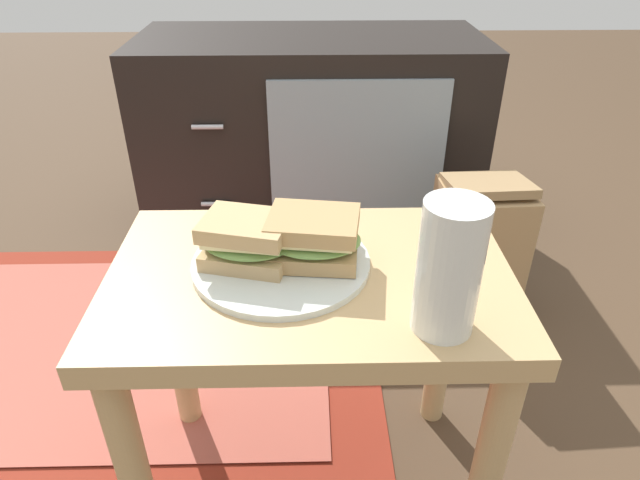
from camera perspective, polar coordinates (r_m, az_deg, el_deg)
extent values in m
plane|color=#4C3826|center=(1.10, -0.57, -23.34)|extent=(8.00, 8.00, 0.00)
cube|color=tan|center=(0.78, -0.74, -4.26)|extent=(0.56, 0.36, 0.04)
cylinder|color=tan|center=(0.87, -18.19, -22.40)|extent=(0.04, 0.04, 0.43)
cylinder|color=tan|center=(0.87, 17.08, -21.93)|extent=(0.04, 0.04, 0.43)
cylinder|color=tan|center=(1.06, -14.30, -9.77)|extent=(0.04, 0.04, 0.43)
cylinder|color=tan|center=(1.06, 12.78, -9.44)|extent=(0.04, 0.04, 0.43)
cube|color=black|center=(1.69, -0.78, 10.63)|extent=(0.96, 0.44, 0.58)
cube|color=#8C9EA8|center=(1.48, 3.99, 7.92)|extent=(0.46, 0.01, 0.44)
cylinder|color=silver|center=(1.46, -11.37, 11.35)|extent=(0.08, 0.01, 0.01)
cylinder|color=silver|center=(1.54, -10.52, 3.68)|extent=(0.08, 0.01, 0.01)
cube|color=maroon|center=(1.42, -21.13, -9.96)|extent=(1.27, 0.82, 0.01)
cube|color=#BA5B4C|center=(1.42, -21.17, -9.83)|extent=(1.04, 0.67, 0.00)
cylinder|color=silver|center=(0.78, -3.73, -2.30)|extent=(0.25, 0.25, 0.01)
cube|color=tan|center=(0.77, -7.15, -1.41)|extent=(0.13, 0.11, 0.02)
ellipsoid|color=#729E4C|center=(0.76, -7.24, -0.21)|extent=(0.14, 0.12, 0.02)
cube|color=beige|center=(0.75, -7.30, 0.50)|extent=(0.12, 0.09, 0.01)
cube|color=tan|center=(0.75, -7.37, 1.42)|extent=(0.13, 0.11, 0.02)
cube|color=tan|center=(0.77, -0.39, -1.12)|extent=(0.13, 0.10, 0.02)
ellipsoid|color=#729E4C|center=(0.76, -0.39, 0.09)|extent=(0.14, 0.11, 0.02)
cube|color=beige|center=(0.75, -0.39, 0.81)|extent=(0.12, 0.10, 0.01)
cube|color=tan|center=(0.74, -0.40, 1.74)|extent=(0.13, 0.11, 0.02)
cylinder|color=silver|center=(0.64, 13.50, -2.91)|extent=(0.07, 0.07, 0.17)
cylinder|color=#B26014|center=(0.65, 13.32, -4.10)|extent=(0.07, 0.07, 0.13)
cylinder|color=white|center=(0.61, 14.10, 1.10)|extent=(0.07, 0.07, 0.01)
cube|color=tan|center=(1.37, 15.91, -1.52)|extent=(0.20, 0.18, 0.35)
cube|color=#987950|center=(1.28, 17.11, 5.44)|extent=(0.19, 0.16, 0.04)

